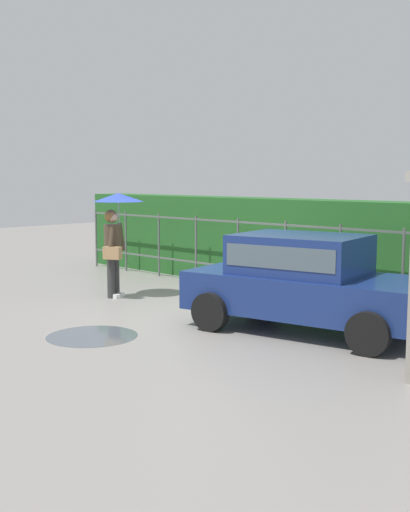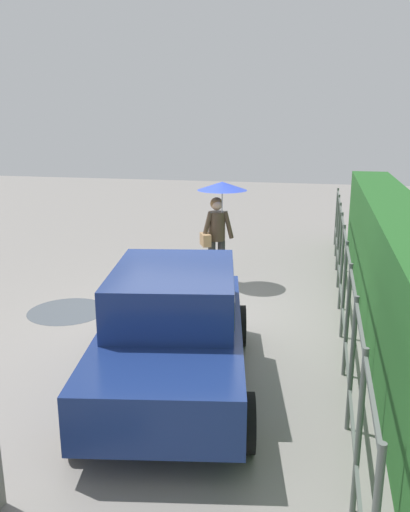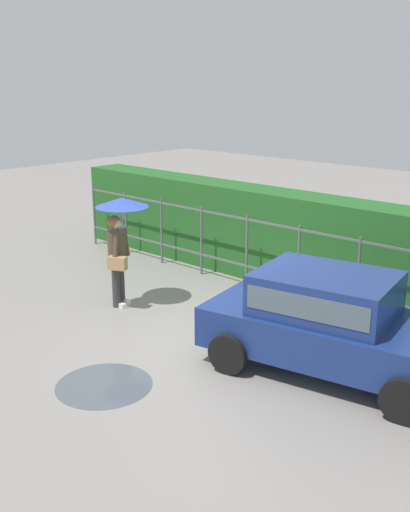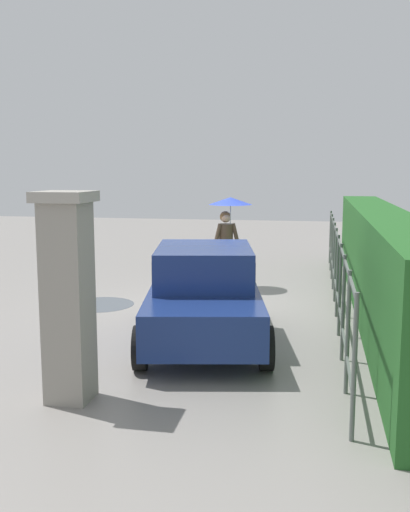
{
  "view_description": "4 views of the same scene",
  "coord_description": "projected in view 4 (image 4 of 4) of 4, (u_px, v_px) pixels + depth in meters",
  "views": [
    {
      "loc": [
        7.69,
        -7.61,
        2.35
      ],
      "look_at": [
        0.14,
        0.13,
        1.02
      ],
      "focal_mm": 45.04,
      "sensor_mm": 36.0,
      "label": 1
    },
    {
      "loc": [
        7.68,
        2.08,
        3.2
      ],
      "look_at": [
        0.12,
        0.37,
        1.17
      ],
      "focal_mm": 36.43,
      "sensor_mm": 36.0,
      "label": 2
    },
    {
      "loc": [
        6.18,
        -6.77,
        4.13
      ],
      "look_at": [
        -0.47,
        0.46,
        1.24
      ],
      "focal_mm": 42.65,
      "sensor_mm": 36.0,
      "label": 3
    },
    {
      "loc": [
        10.63,
        2.08,
        2.66
      ],
      "look_at": [
        -0.13,
        0.01,
        1.02
      ],
      "focal_mm": 40.7,
      "sensor_mm": 36.0,
      "label": 4
    }
  ],
  "objects": [
    {
      "name": "fence_section",
      "position": [
        336.0,
        266.0,
        11.07
      ],
      "size": [
        11.3,
        0.05,
        1.5
      ],
      "color": "#59605B",
      "rests_on": "ground"
    },
    {
      "name": "puddle_near",
      "position": [
        100.0,
        304.0,
        11.53
      ],
      "size": [
        1.36,
        1.36,
        0.0
      ],
      "primitive_type": "cylinder",
      "color": "#4C545B",
      "rests_on": "ground"
    },
    {
      "name": "pedestrian",
      "position": [
        228.0,
        222.0,
        13.08
      ],
      "size": [
        0.97,
        0.97,
        2.05
      ],
      "rotation": [
        0.0,
        0.0,
        0.45
      ],
      "color": "#333333",
      "rests_on": "ground"
    },
    {
      "name": "gate_pillar",
      "position": [
        68.0,
        295.0,
        6.58
      ],
      "size": [
        0.6,
        0.6,
        2.42
      ],
      "color": "gray",
      "rests_on": "ground"
    },
    {
      "name": "car",
      "position": [
        204.0,
        291.0,
        8.95
      ],
      "size": [
        3.95,
        2.39,
        1.48
      ],
      "rotation": [
        0.0,
        0.0,
        0.18
      ],
      "color": "navy",
      "rests_on": "ground"
    },
    {
      "name": "ground_plane",
      "position": [
        203.0,
        310.0,
        11.11
      ],
      "size": [
        40.0,
        40.0,
        0.0
      ],
      "primitive_type": "plane",
      "color": "gray"
    },
    {
      "name": "hedge_row",
      "position": [
        380.0,
        261.0,
        10.9
      ],
      "size": [
        12.25,
        0.9,
        1.9
      ],
      "primitive_type": "cube",
      "color": "#235B23",
      "rests_on": "ground"
    }
  ]
}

